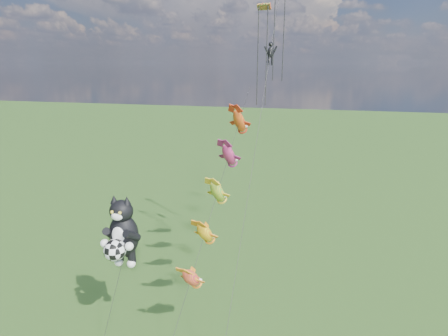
# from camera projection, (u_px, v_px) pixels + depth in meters

# --- Properties ---
(cat_kite_rig) EXTENTS (2.45, 4.15, 10.37)m
(cat_kite_rig) POSITION_uv_depth(u_px,v_px,m) (122.00, 233.00, 25.46)
(cat_kite_rig) COLOR brown
(cat_kite_rig) RESTS_ON ground
(fish_windsock_rig) EXTENTS (2.92, 15.77, 17.01)m
(fish_windsock_rig) POSITION_uv_depth(u_px,v_px,m) (217.00, 193.00, 27.92)
(fish_windsock_rig) COLOR brown
(fish_windsock_rig) RESTS_ON ground
(parafoil_rig) EXTENTS (2.12, 17.55, 25.94)m
(parafoil_rig) POSITION_uv_depth(u_px,v_px,m) (270.00, 47.00, 29.64)
(parafoil_rig) COLOR brown
(parafoil_rig) RESTS_ON ground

